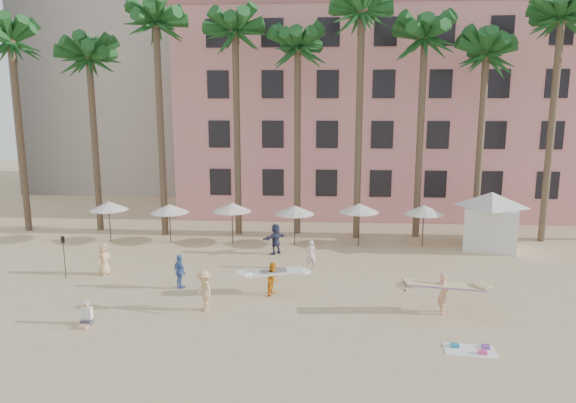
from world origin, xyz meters
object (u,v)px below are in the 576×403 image
Objects in this scene: carrier_white at (273,277)px; carrier_yellow at (443,290)px; pink_hotel at (397,114)px; cabana at (491,215)px.

carrier_yellow is at bearing -12.92° from carrier_white.
cabana is (4.05, -13.39, -5.93)m from pink_hotel.
cabana reaches higher than carrier_yellow.
pink_hotel is at bearing 69.11° from carrier_white.
carrier_white is at bearing -144.68° from cabana.
cabana is 1.97× the size of carrier_white.
pink_hotel is at bearing 87.32° from carrier_yellow.
carrier_yellow is (-1.12, -23.98, -7.00)m from pink_hotel.
cabana is at bearing 35.32° from carrier_white.
carrier_white is at bearing -110.89° from pink_hotel.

